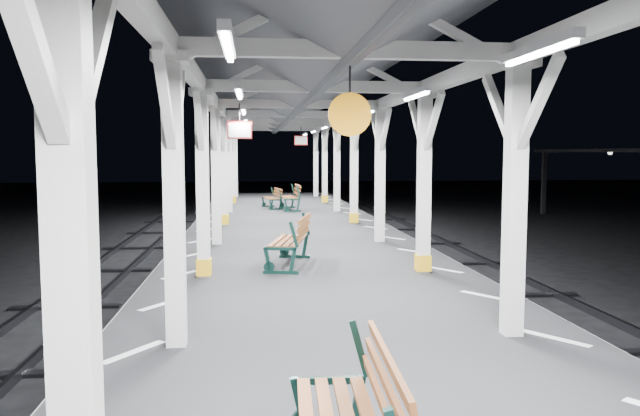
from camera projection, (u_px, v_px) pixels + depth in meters
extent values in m
plane|color=black|center=(329.00, 365.00, 9.45)|extent=(120.00, 120.00, 0.00)
cube|color=black|center=(329.00, 333.00, 9.41)|extent=(6.00, 50.00, 1.00)
cube|color=silver|center=(162.00, 304.00, 9.10)|extent=(1.00, 48.00, 0.01)
cube|color=silver|center=(486.00, 296.00, 9.62)|extent=(1.00, 48.00, 0.01)
cube|color=#2D2D33|center=(22.00, 371.00, 8.97)|extent=(0.08, 60.00, 0.16)
cube|color=#2D2D33|center=(606.00, 350.00, 9.91)|extent=(0.08, 60.00, 0.16)
cube|color=black|center=(638.00, 352.00, 9.98)|extent=(2.20, 0.22, 0.06)
cube|color=silver|center=(72.00, 278.00, 3.07)|extent=(0.22, 0.22, 3.20)
cube|color=silver|center=(93.00, 57.00, 3.51)|extent=(0.10, 0.99, 0.99)
cube|color=silver|center=(20.00, 14.00, 2.42)|extent=(0.10, 0.99, 0.99)
cube|color=silver|center=(174.00, 207.00, 7.03)|extent=(0.22, 0.22, 3.20)
cube|color=silver|center=(171.00, 58.00, 6.88)|extent=(0.40, 0.40, 0.12)
cube|color=silver|center=(178.00, 108.00, 7.47)|extent=(0.10, 0.99, 0.99)
cube|color=silver|center=(165.00, 100.00, 6.38)|extent=(0.10, 0.99, 0.99)
cube|color=silver|center=(203.00, 187.00, 10.99)|extent=(0.22, 0.22, 3.20)
cube|color=silver|center=(201.00, 92.00, 10.84)|extent=(0.40, 0.40, 0.12)
cube|color=gold|center=(204.00, 267.00, 11.12)|extent=(0.26, 0.26, 0.30)
cube|color=silver|center=(204.00, 123.00, 11.43)|extent=(0.10, 0.99, 0.99)
cube|color=silver|center=(199.00, 120.00, 10.34)|extent=(0.10, 0.99, 0.99)
cube|color=silver|center=(216.00, 178.00, 14.95)|extent=(0.22, 0.22, 3.20)
cube|color=silver|center=(215.00, 108.00, 14.80)|extent=(0.40, 0.40, 0.12)
cube|color=silver|center=(217.00, 131.00, 15.39)|extent=(0.10, 0.99, 0.99)
cube|color=silver|center=(214.00, 129.00, 14.30)|extent=(0.10, 0.99, 0.99)
cube|color=silver|center=(224.00, 173.00, 18.91)|extent=(0.22, 0.22, 3.20)
cube|color=silver|center=(223.00, 118.00, 18.76)|extent=(0.40, 0.40, 0.12)
cube|color=gold|center=(225.00, 219.00, 19.04)|extent=(0.26, 0.26, 0.30)
cube|color=silver|center=(224.00, 135.00, 19.35)|extent=(0.10, 0.99, 0.99)
cube|color=silver|center=(223.00, 134.00, 18.27)|extent=(0.10, 0.99, 0.99)
cube|color=silver|center=(229.00, 169.00, 22.87)|extent=(0.22, 0.22, 3.20)
cube|color=silver|center=(228.00, 124.00, 22.73)|extent=(0.40, 0.40, 0.12)
cube|color=silver|center=(229.00, 138.00, 23.32)|extent=(0.10, 0.99, 0.99)
cube|color=silver|center=(228.00, 137.00, 22.23)|extent=(0.10, 0.99, 0.99)
cube|color=silver|center=(233.00, 167.00, 26.84)|extent=(0.22, 0.22, 3.20)
cube|color=silver|center=(232.00, 128.00, 26.69)|extent=(0.40, 0.40, 0.12)
cube|color=gold|center=(233.00, 200.00, 26.96)|extent=(0.26, 0.26, 0.30)
cube|color=silver|center=(233.00, 140.00, 27.28)|extent=(0.10, 0.99, 0.99)
cube|color=silver|center=(232.00, 140.00, 26.19)|extent=(0.10, 0.99, 0.99)
cube|color=silver|center=(235.00, 165.00, 30.80)|extent=(0.22, 0.22, 3.20)
cube|color=silver|center=(235.00, 131.00, 30.65)|extent=(0.40, 0.40, 0.12)
cube|color=silver|center=(235.00, 142.00, 31.24)|extent=(0.10, 0.99, 0.99)
cube|color=silver|center=(235.00, 141.00, 30.15)|extent=(0.10, 0.99, 0.99)
cube|color=silver|center=(515.00, 204.00, 7.45)|extent=(0.22, 0.22, 3.20)
cube|color=silver|center=(519.00, 63.00, 7.30)|extent=(0.40, 0.40, 0.12)
cube|color=silver|center=(499.00, 110.00, 7.89)|extent=(0.10, 0.99, 0.99)
cube|color=silver|center=(538.00, 103.00, 6.80)|extent=(0.10, 0.99, 0.99)
cube|color=silver|center=(424.00, 186.00, 11.41)|extent=(0.22, 0.22, 3.20)
cube|color=silver|center=(425.00, 94.00, 11.26)|extent=(0.40, 0.40, 0.12)
cube|color=gold|center=(423.00, 263.00, 11.54)|extent=(0.26, 0.26, 0.30)
cube|color=silver|center=(417.00, 124.00, 11.85)|extent=(0.10, 0.99, 0.99)
cube|color=silver|center=(434.00, 121.00, 10.76)|extent=(0.10, 0.99, 0.99)
cube|color=silver|center=(380.00, 177.00, 15.37)|extent=(0.22, 0.22, 3.20)
cube|color=silver|center=(381.00, 110.00, 15.23)|extent=(0.40, 0.40, 0.12)
cube|color=silver|center=(376.00, 131.00, 15.82)|extent=(0.10, 0.99, 0.99)
cube|color=silver|center=(385.00, 130.00, 14.73)|extent=(0.10, 0.99, 0.99)
cube|color=silver|center=(354.00, 172.00, 19.33)|extent=(0.22, 0.22, 3.20)
cube|color=silver|center=(354.00, 118.00, 19.19)|extent=(0.40, 0.40, 0.12)
cube|color=gold|center=(354.00, 218.00, 19.46)|extent=(0.26, 0.26, 0.30)
cube|color=silver|center=(351.00, 136.00, 19.78)|extent=(0.10, 0.99, 0.99)
cube|color=silver|center=(357.00, 135.00, 18.69)|extent=(0.10, 0.99, 0.99)
cube|color=silver|center=(337.00, 169.00, 23.30)|extent=(0.22, 0.22, 3.20)
cube|color=silver|center=(337.00, 124.00, 23.15)|extent=(0.40, 0.40, 0.12)
cube|color=silver|center=(335.00, 138.00, 23.74)|extent=(0.10, 0.99, 0.99)
cube|color=silver|center=(339.00, 138.00, 22.65)|extent=(0.10, 0.99, 0.99)
cube|color=silver|center=(325.00, 167.00, 27.26)|extent=(0.22, 0.22, 3.20)
cube|color=silver|center=(325.00, 128.00, 27.11)|extent=(0.40, 0.40, 0.12)
cube|color=gold|center=(325.00, 199.00, 27.38)|extent=(0.26, 0.26, 0.30)
cube|color=silver|center=(323.00, 140.00, 27.70)|extent=(0.10, 0.99, 0.99)
cube|color=silver|center=(326.00, 140.00, 26.61)|extent=(0.10, 0.99, 0.99)
cube|color=silver|center=(316.00, 165.00, 31.22)|extent=(0.22, 0.22, 3.20)
cube|color=silver|center=(316.00, 131.00, 31.07)|extent=(0.40, 0.40, 0.12)
cube|color=silver|center=(315.00, 142.00, 31.66)|extent=(0.10, 0.99, 0.99)
cube|color=silver|center=(317.00, 141.00, 30.57)|extent=(0.10, 0.99, 0.99)
cube|color=silver|center=(189.00, 70.00, 8.85)|extent=(0.18, 48.00, 0.24)
cube|color=silver|center=(462.00, 74.00, 9.27)|extent=(0.18, 48.00, 0.24)
cube|color=silver|center=(350.00, 50.00, 7.08)|extent=(4.20, 0.14, 0.20)
cube|color=silver|center=(315.00, 87.00, 11.04)|extent=(4.20, 0.14, 0.20)
cube|color=silver|center=(299.00, 104.00, 15.00)|extent=(4.20, 0.14, 0.20)
cube|color=silver|center=(289.00, 114.00, 18.97)|extent=(4.20, 0.14, 0.20)
cube|color=silver|center=(283.00, 121.00, 22.93)|extent=(4.20, 0.14, 0.20)
cube|color=silver|center=(279.00, 125.00, 26.89)|extent=(4.20, 0.14, 0.20)
cube|color=silver|center=(276.00, 129.00, 30.85)|extent=(4.20, 0.14, 0.20)
cube|color=silver|center=(329.00, 7.00, 8.98)|extent=(0.16, 48.00, 0.20)
cube|color=#4F5256|center=(238.00, 32.00, 8.88)|extent=(2.80, 49.00, 1.45)
cube|color=#4F5256|center=(417.00, 36.00, 9.15)|extent=(2.80, 49.00, 1.45)
cube|color=silver|center=(228.00, 42.00, 4.99)|extent=(0.10, 1.35, 0.08)
cube|color=white|center=(228.00, 48.00, 4.99)|extent=(0.05, 1.25, 0.05)
cube|color=silver|center=(239.00, 91.00, 8.95)|extent=(0.10, 1.35, 0.08)
cube|color=white|center=(239.00, 94.00, 8.95)|extent=(0.05, 1.25, 0.05)
cube|color=silver|center=(243.00, 110.00, 12.91)|extent=(0.10, 1.35, 0.08)
cube|color=white|center=(244.00, 112.00, 12.91)|extent=(0.05, 1.25, 0.05)
cube|color=silver|center=(246.00, 120.00, 16.87)|extent=(0.10, 1.35, 0.08)
cube|color=white|center=(246.00, 122.00, 16.88)|extent=(0.05, 1.25, 0.05)
cube|color=silver|center=(247.00, 126.00, 20.83)|extent=(0.10, 1.35, 0.08)
cube|color=white|center=(247.00, 127.00, 20.84)|extent=(0.05, 1.25, 0.05)
cube|color=silver|center=(248.00, 130.00, 24.80)|extent=(0.10, 1.35, 0.08)
cube|color=white|center=(248.00, 131.00, 24.80)|extent=(0.05, 1.25, 0.05)
cube|color=silver|center=(249.00, 133.00, 28.76)|extent=(0.10, 1.35, 0.08)
cube|color=white|center=(249.00, 134.00, 28.76)|extent=(0.05, 1.25, 0.05)
cube|color=silver|center=(538.00, 47.00, 5.26)|extent=(0.10, 1.35, 0.08)
cube|color=white|center=(538.00, 53.00, 5.27)|extent=(0.05, 1.25, 0.05)
cube|color=silver|center=(416.00, 93.00, 9.22)|extent=(0.10, 1.35, 0.08)
cube|color=white|center=(416.00, 96.00, 9.23)|extent=(0.05, 1.25, 0.05)
cube|color=silver|center=(367.00, 111.00, 13.18)|extent=(0.10, 1.35, 0.08)
cube|color=white|center=(367.00, 113.00, 13.19)|extent=(0.05, 1.25, 0.05)
cube|color=silver|center=(341.00, 120.00, 17.15)|extent=(0.10, 1.35, 0.08)
cube|color=white|center=(341.00, 122.00, 17.15)|extent=(0.05, 1.25, 0.05)
cube|color=silver|center=(324.00, 126.00, 21.11)|extent=(0.10, 1.35, 0.08)
cube|color=white|center=(324.00, 128.00, 21.11)|extent=(0.05, 1.25, 0.05)
cube|color=silver|center=(313.00, 130.00, 25.07)|extent=(0.10, 1.35, 0.08)
cube|color=white|center=(313.00, 132.00, 25.07)|extent=(0.05, 1.25, 0.05)
cube|color=silver|center=(305.00, 133.00, 29.03)|extent=(0.10, 1.35, 0.08)
cube|color=white|center=(305.00, 134.00, 29.04)|extent=(0.05, 1.25, 0.05)
cylinder|color=black|center=(350.00, 79.00, 7.11)|extent=(0.02, 0.02, 0.30)
cylinder|color=orange|center=(350.00, 114.00, 7.15)|extent=(0.50, 0.04, 0.50)
cylinder|color=black|center=(239.00, 112.00, 12.54)|extent=(0.02, 0.02, 0.36)
cube|color=red|center=(240.00, 130.00, 12.57)|extent=(0.50, 0.03, 0.35)
cube|color=white|center=(240.00, 130.00, 12.57)|extent=(0.44, 0.04, 0.29)
cylinder|color=black|center=(301.00, 131.00, 23.41)|extent=(0.02, 0.02, 0.36)
cube|color=red|center=(301.00, 140.00, 23.44)|extent=(0.50, 0.03, 0.35)
cube|color=white|center=(301.00, 140.00, 23.44)|extent=(0.44, 0.05, 0.29)
cube|color=black|center=(544.00, 182.00, 32.57)|extent=(0.20, 0.20, 3.30)
sphere|color=silver|center=(610.00, 152.00, 26.49)|extent=(0.20, 0.20, 0.20)
sphere|color=silver|center=(545.00, 152.00, 32.43)|extent=(0.20, 0.20, 0.20)
cube|color=#0E2B26|center=(300.00, 407.00, 4.85)|extent=(0.16, 0.06, 0.48)
cube|color=#0E2B26|center=(356.00, 406.00, 4.87)|extent=(0.15, 0.06, 0.48)
cube|color=#0E2B26|center=(359.00, 348.00, 4.83)|extent=(0.17, 0.06, 0.46)
cube|color=brown|center=(381.00, 401.00, 4.01)|extent=(0.13, 1.59, 0.10)
cube|color=brown|center=(385.00, 381.00, 4.00)|extent=(0.13, 1.59, 0.10)
cube|color=brown|center=(388.00, 360.00, 3.99)|extent=(0.13, 1.59, 0.10)
cube|color=#0E2B26|center=(281.00, 272.00, 11.36)|extent=(0.65, 0.20, 0.07)
cube|color=#0E2B26|center=(268.00, 260.00, 11.37)|extent=(0.18, 0.09, 0.50)
cube|color=#0E2B26|center=(293.00, 261.00, 11.32)|extent=(0.16, 0.08, 0.51)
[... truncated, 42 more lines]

